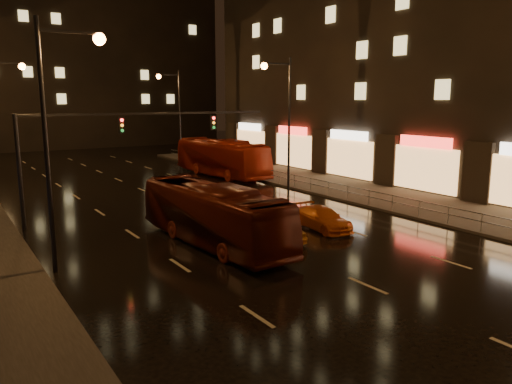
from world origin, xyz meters
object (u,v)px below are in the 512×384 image
at_px(taxi_near, 274,227).
at_px(bus_curb, 221,158).
at_px(bus_red, 213,215).
at_px(taxi_far, 322,218).

bearing_deg(taxi_near, bus_curb, 67.56).
xyz_separation_m(bus_red, taxi_near, (2.87, -1.04, -0.79)).
xyz_separation_m(bus_curb, taxi_near, (-8.14, -20.08, -1.00)).
xyz_separation_m(bus_red, taxi_far, (6.30, -0.72, -0.87)).
bearing_deg(bus_red, bus_curb, 57.03).
relative_size(bus_curb, taxi_near, 3.03).
height_order(taxi_near, taxi_far, taxi_near).
bearing_deg(taxi_near, taxi_far, 4.99).
xyz_separation_m(taxi_near, taxi_far, (3.43, 0.32, -0.08)).
bearing_deg(bus_curb, taxi_near, -114.86).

